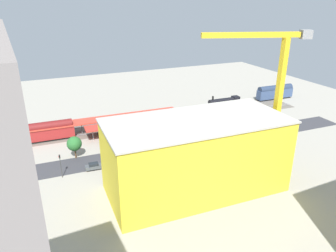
{
  "coord_description": "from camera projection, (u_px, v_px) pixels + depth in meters",
  "views": [
    {
      "loc": [
        33.9,
        83.86,
        42.03
      ],
      "look_at": [
        -1.36,
        1.96,
        6.12
      ],
      "focal_mm": 34.28,
      "sensor_mm": 36.0,
      "label": 1
    }
  ],
  "objects": [
    {
      "name": "traffic_light",
      "position": [
        60.0,
        163.0,
        78.86
      ],
      "size": [
        0.5,
        0.36,
        6.32
      ],
      "color": "#333333",
      "rests_on": "ground"
    },
    {
      "name": "street_tree_3",
      "position": [
        135.0,
        129.0,
        95.54
      ],
      "size": [
        6.03,
        6.03,
        8.58
      ],
      "color": "brown",
      "rests_on": "ground"
    },
    {
      "name": "passenger_coach",
      "position": [
        275.0,
        92.0,
        141.08
      ],
      "size": [
        17.36,
        3.51,
        6.31
      ],
      "color": "black",
      "rests_on": "ground"
    },
    {
      "name": "parked_car_1",
      "position": [
        237.0,
        139.0,
        100.62
      ],
      "size": [
        4.62,
        1.92,
        1.68
      ],
      "color": "black",
      "rests_on": "ground"
    },
    {
      "name": "parked_car_0",
      "position": [
        258.0,
        135.0,
        103.48
      ],
      "size": [
        4.55,
        1.82,
        1.82
      ],
      "color": "black",
      "rests_on": "ground"
    },
    {
      "name": "platform_canopy_far",
      "position": [
        105.0,
        119.0,
        106.89
      ],
      "size": [
        51.44,
        6.62,
        4.55
      ],
      "color": "#C63D2D",
      "rests_on": "ground"
    },
    {
      "name": "rail_bed",
      "position": [
        141.0,
        122.0,
        116.09
      ],
      "size": [
        128.19,
        17.86,
        0.01
      ],
      "primitive_type": "cube",
      "rotation": [
        0.0,
        0.0,
        -0.02
      ],
      "color": "#665E54",
      "rests_on": "ground"
    },
    {
      "name": "street_tree_0",
      "position": [
        131.0,
        130.0,
        94.7
      ],
      "size": [
        6.03,
        6.03,
        8.57
      ],
      "color": "brown",
      "rests_on": "ground"
    },
    {
      "name": "parked_car_2",
      "position": [
        215.0,
        142.0,
        98.18
      ],
      "size": [
        4.75,
        1.8,
        1.58
      ],
      "color": "black",
      "rests_on": "ground"
    },
    {
      "name": "parked_car_3",
      "position": [
        196.0,
        147.0,
        95.13
      ],
      "size": [
        4.35,
        1.81,
        1.71
      ],
      "color": "black",
      "rests_on": "ground"
    },
    {
      "name": "track_rails",
      "position": [
        141.0,
        122.0,
        116.03
      ],
      "size": [
        127.86,
        11.43,
        0.12
      ],
      "color": "#9E9EA8",
      "rests_on": "ground"
    },
    {
      "name": "parked_car_5",
      "position": [
        148.0,
        156.0,
        89.62
      ],
      "size": [
        4.78,
        1.9,
        1.66
      ],
      "color": "black",
      "rests_on": "ground"
    },
    {
      "name": "parked_car_6",
      "position": [
        122.0,
        161.0,
        87.11
      ],
      "size": [
        4.14,
        2.0,
        1.74
      ],
      "color": "black",
      "rests_on": "ground"
    },
    {
      "name": "street_tree_1",
      "position": [
        74.0,
        144.0,
        88.58
      ],
      "size": [
        4.1,
        4.1,
        6.45
      ],
      "color": "brown",
      "rests_on": "ground"
    },
    {
      "name": "street_asphalt",
      "position": [
        167.0,
        149.0,
        95.58
      ],
      "size": [
        128.06,
        11.87,
        0.01
      ],
      "primitive_type": "cube",
      "rotation": [
        0.0,
        0.0,
        -0.02
      ],
      "color": "#38383D",
      "rests_on": "ground"
    },
    {
      "name": "street_tree_2",
      "position": [
        163.0,
        125.0,
        98.97
      ],
      "size": [
        5.0,
        5.0,
        7.94
      ],
      "color": "brown",
      "rests_on": "ground"
    },
    {
      "name": "freight_coach_far",
      "position": [
        42.0,
        131.0,
        99.57
      ],
      "size": [
        19.21,
        3.43,
        6.24
      ],
      "color": "black",
      "rests_on": "ground"
    },
    {
      "name": "parked_car_4",
      "position": [
        173.0,
        151.0,
        92.77
      ],
      "size": [
        4.02,
        1.91,
        1.77
      ],
      "color": "black",
      "rests_on": "ground"
    },
    {
      "name": "platform_canopy_near",
      "position": [
        154.0,
        120.0,
        107.24
      ],
      "size": [
        45.96,
        6.22,
        4.15
      ],
      "color": "#B73328",
      "rests_on": "ground"
    },
    {
      "name": "construction_roof_slab",
      "position": [
        197.0,
        121.0,
        69.46
      ],
      "size": [
        40.89,
        19.64,
        0.4
      ],
      "primitive_type": "cube",
      "rotation": [
        0.0,
        0.0,
        -0.02
      ],
      "color": "#B7B2A8",
      "rests_on": "construction_building"
    },
    {
      "name": "construction_building",
      "position": [
        196.0,
        156.0,
        72.7
      ],
      "size": [
        40.28,
        19.03,
        16.95
      ],
      "primitive_type": "cube",
      "rotation": [
        0.0,
        0.0,
        -0.02
      ],
      "color": "yellow",
      "rests_on": "ground"
    },
    {
      "name": "tower_crane",
      "position": [
        272.0,
        92.0,
        77.96
      ],
      "size": [
        24.77,
        9.47,
        35.12
      ],
      "color": "gray",
      "rests_on": "ground"
    },
    {
      "name": "parked_car_7",
      "position": [
        94.0,
        167.0,
        83.96
      ],
      "size": [
        4.4,
        2.01,
        1.81
      ],
      "color": "black",
      "rests_on": "ground"
    },
    {
      "name": "ground_plane",
      "position": [
        161.0,
        143.0,
        99.59
      ],
      "size": [
        204.62,
        204.62,
        0.0
      ],
      "primitive_type": "plane",
      "color": "#9E998C",
      "rests_on": "ground"
    },
    {
      "name": "locomotive",
      "position": [
        226.0,
        102.0,
        132.37
      ],
      "size": [
        15.17,
        2.97,
        4.96
      ],
      "color": "black",
      "rests_on": "ground"
    },
    {
      "name": "box_truck_0",
      "position": [
        219.0,
        144.0,
        94.63
      ],
      "size": [
        10.42,
        3.39,
        3.44
      ],
      "color": "black",
      "rests_on": "ground"
    }
  ]
}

